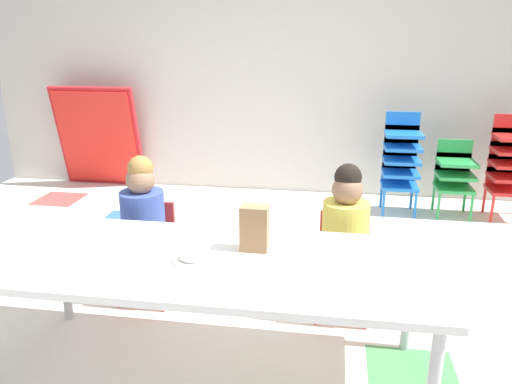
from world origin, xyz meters
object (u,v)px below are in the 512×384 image
(seated_child_middle_seat, at_px, (345,228))
(kid_chair_red_stack, at_px, (510,161))
(kid_chair_green_stack, at_px, (454,173))
(folded_activity_table, at_px, (98,137))
(craft_table, at_px, (210,267))
(paper_plate_near_edge, at_px, (192,260))
(kid_chair_blue_stack, at_px, (401,157))
(donut_powdered_on_plate, at_px, (191,255))
(paper_bag_brown, at_px, (254,228))
(seated_child_near_camera, at_px, (144,216))

(seated_child_middle_seat, xyz_separation_m, kid_chair_red_stack, (1.46, 1.92, -0.04))
(kid_chair_green_stack, relative_size, folded_activity_table, 0.63)
(craft_table, xyz_separation_m, paper_plate_near_edge, (-0.08, -0.03, 0.05))
(kid_chair_blue_stack, bearing_deg, donut_powdered_on_plate, -115.28)
(seated_child_middle_seat, height_order, donut_powdered_on_plate, seated_child_middle_seat)
(folded_activity_table, relative_size, donut_powdered_on_plate, 9.44)
(kid_chair_red_stack, xyz_separation_m, paper_bag_brown, (-1.89, -2.43, 0.21))
(seated_child_near_camera, relative_size, paper_plate_near_edge, 5.10)
(kid_chair_blue_stack, bearing_deg, craft_table, -114.16)
(seated_child_middle_seat, bearing_deg, kid_chair_blue_stack, 74.70)
(craft_table, distance_m, kid_chair_blue_stack, 2.80)
(kid_chair_blue_stack, bearing_deg, folded_activity_table, 173.93)
(paper_plate_near_edge, bearing_deg, kid_chair_green_stack, 56.67)
(seated_child_near_camera, xyz_separation_m, paper_bag_brown, (0.76, -0.51, 0.17))
(seated_child_middle_seat, distance_m, kid_chair_green_stack, 2.17)
(paper_plate_near_edge, bearing_deg, kid_chair_red_stack, 50.23)
(kid_chair_green_stack, bearing_deg, paper_plate_near_edge, -123.33)
(donut_powdered_on_plate, bearing_deg, folded_activity_table, 122.64)
(kid_chair_green_stack, relative_size, paper_bag_brown, 3.09)
(seated_child_middle_seat, height_order, kid_chair_green_stack, seated_child_middle_seat)
(kid_chair_green_stack, height_order, paper_plate_near_edge, kid_chair_green_stack)
(craft_table, height_order, folded_activity_table, folded_activity_table)
(seated_child_near_camera, relative_size, kid_chair_green_stack, 1.35)
(seated_child_near_camera, bearing_deg, kid_chair_green_stack, 41.14)
(paper_bag_brown, bearing_deg, donut_powdered_on_plate, -148.05)
(kid_chair_blue_stack, distance_m, kid_chair_red_stack, 0.93)
(seated_child_near_camera, xyz_separation_m, donut_powdered_on_plate, (0.49, -0.67, 0.09))
(seated_child_near_camera, relative_size, seated_child_middle_seat, 1.00)
(seated_child_middle_seat, height_order, kid_chair_red_stack, seated_child_middle_seat)
(kid_chair_blue_stack, xyz_separation_m, folded_activity_table, (-3.09, 0.33, 0.02))
(kid_chair_blue_stack, relative_size, kid_chair_green_stack, 1.35)
(kid_chair_blue_stack, height_order, kid_chair_red_stack, same)
(seated_child_middle_seat, xyz_separation_m, paper_plate_near_edge, (-0.70, -0.67, 0.06))
(seated_child_near_camera, bearing_deg, kid_chair_blue_stack, 48.19)
(seated_child_middle_seat, relative_size, kid_chair_green_stack, 1.35)
(seated_child_near_camera, bearing_deg, paper_bag_brown, -33.87)
(kid_chair_green_stack, relative_size, donut_powdered_on_plate, 5.91)
(craft_table, distance_m, seated_child_near_camera, 0.86)
(seated_child_near_camera, height_order, donut_powdered_on_plate, seated_child_near_camera)
(folded_activity_table, height_order, paper_plate_near_edge, folded_activity_table)
(seated_child_near_camera, height_order, kid_chair_blue_stack, seated_child_near_camera)
(seated_child_middle_seat, bearing_deg, donut_powdered_on_plate, -136.14)
(kid_chair_blue_stack, bearing_deg, paper_plate_near_edge, -115.28)
(seated_child_near_camera, bearing_deg, seated_child_middle_seat, 0.00)
(craft_table, relative_size, donut_powdered_on_plate, 18.01)
(seated_child_middle_seat, distance_m, kid_chair_red_stack, 2.41)
(folded_activity_table, bearing_deg, donut_powdered_on_plate, -57.36)
(donut_powdered_on_plate, bearing_deg, paper_bag_brown, 31.95)
(craft_table, height_order, kid_chair_blue_stack, kid_chair_blue_stack)
(craft_table, bearing_deg, kid_chair_green_stack, 57.53)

